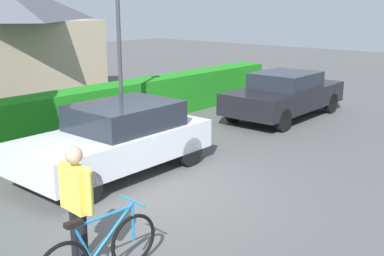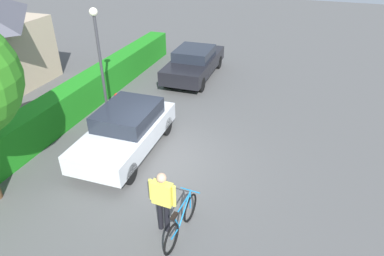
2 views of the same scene
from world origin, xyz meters
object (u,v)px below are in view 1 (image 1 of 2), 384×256
object	(u,v)px
bicycle	(100,252)
person_rider	(77,198)
fire_hydrant	(142,122)
street_lamp	(119,36)
parked_car_far	(285,94)
parked_car_near	(117,138)

from	to	relation	value
bicycle	person_rider	distance (m)	0.74
person_rider	fire_hydrant	bearing A→B (deg)	39.56
street_lamp	fire_hydrant	bearing A→B (deg)	-4.41
bicycle	fire_hydrant	xyz separation A→B (m)	(4.97, 4.54, 0.01)
person_rider	parked_car_far	bearing A→B (deg)	14.64
bicycle	person_rider	world-z (taller)	person_rider
parked_car_far	person_rider	size ratio (longest dim) A/B	2.69
bicycle	street_lamp	size ratio (longest dim) A/B	0.43
person_rider	fire_hydrant	distance (m)	6.46
parked_car_far	bicycle	distance (m)	9.87
parked_car_near	person_rider	distance (m)	3.69
parked_car_near	fire_hydrant	size ratio (longest dim) A/B	5.08
parked_car_far	fire_hydrant	xyz separation A→B (m)	(-4.46, 1.64, -0.32)
parked_car_far	bicycle	bearing A→B (deg)	-162.86
parked_car_far	parked_car_near	bearing A→B (deg)	179.99
parked_car_far	street_lamp	world-z (taller)	street_lamp
bicycle	street_lamp	world-z (taller)	street_lamp
person_rider	fire_hydrant	world-z (taller)	person_rider
street_lamp	parked_car_far	bearing A→B (deg)	-18.27
bicycle	street_lamp	distance (m)	6.70
person_rider	street_lamp	bearing A→B (deg)	43.88
parked_car_near	bicycle	bearing A→B (deg)	-133.36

